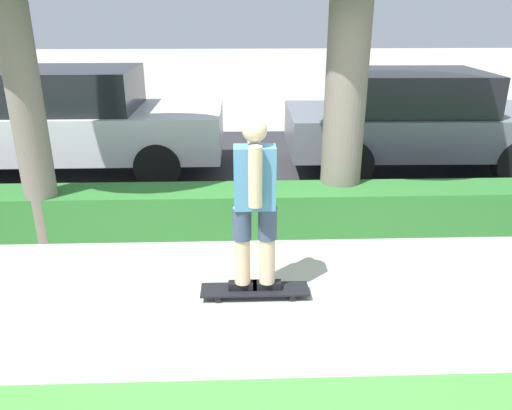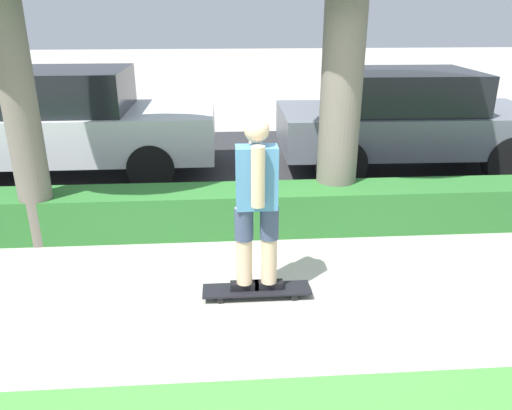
{
  "view_description": "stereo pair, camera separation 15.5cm",
  "coord_description": "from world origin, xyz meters",
  "px_view_note": "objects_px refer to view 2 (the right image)",
  "views": [
    {
      "loc": [
        -0.18,
        -3.85,
        2.49
      ],
      "look_at": [
        -0.02,
        0.6,
        0.72
      ],
      "focal_mm": 35.0,
      "sensor_mm": 36.0,
      "label": 1
    },
    {
      "loc": [
        -0.34,
        -3.85,
        2.49
      ],
      "look_at": [
        -0.02,
        0.6,
        0.72
      ],
      "focal_mm": 35.0,
      "sensor_mm": 36.0,
      "label": 2
    }
  ],
  "objects_px": {
    "parked_car_middle": "(407,119)",
    "skateboard": "(257,290)",
    "parked_car_front": "(55,122)",
    "skater_person": "(257,203)"
  },
  "relations": [
    {
      "from": "skateboard",
      "to": "skater_person",
      "type": "relative_size",
      "value": 0.63
    },
    {
      "from": "skateboard",
      "to": "parked_car_front",
      "type": "height_order",
      "value": "parked_car_front"
    },
    {
      "from": "parked_car_middle",
      "to": "skateboard",
      "type": "bearing_deg",
      "value": -124.32
    },
    {
      "from": "skateboard",
      "to": "parked_car_middle",
      "type": "relative_size",
      "value": 0.24
    },
    {
      "from": "parked_car_front",
      "to": "parked_car_middle",
      "type": "xyz_separation_m",
      "value": [
        5.51,
        -0.09,
        -0.01
      ]
    },
    {
      "from": "skater_person",
      "to": "parked_car_middle",
      "type": "relative_size",
      "value": 0.38
    },
    {
      "from": "parked_car_front",
      "to": "skater_person",
      "type": "bearing_deg",
      "value": -53.67
    },
    {
      "from": "skateboard",
      "to": "parked_car_middle",
      "type": "bearing_deg",
      "value": 54.5
    },
    {
      "from": "skateboard",
      "to": "skater_person",
      "type": "height_order",
      "value": "skater_person"
    },
    {
      "from": "skater_person",
      "to": "skateboard",
      "type": "bearing_deg",
      "value": 90.0
    }
  ]
}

